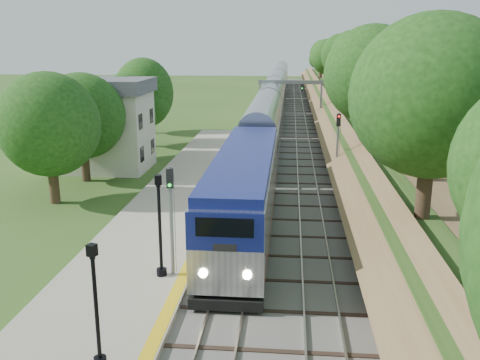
# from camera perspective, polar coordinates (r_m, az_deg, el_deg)

# --- Properties ---
(trackbed) EXTENTS (9.50, 170.00, 0.28)m
(trackbed) POSITION_cam_1_polar(r_m,az_deg,el_deg) (76.27, 4.95, 6.23)
(trackbed) COLOR #4C4944
(trackbed) RESTS_ON ground
(platform) EXTENTS (6.40, 68.00, 0.38)m
(platform) POSITION_cam_1_polar(r_m,az_deg,el_deg) (34.21, -7.97, -4.27)
(platform) COLOR gray
(platform) RESTS_ON ground
(yellow_stripe) EXTENTS (0.55, 68.00, 0.01)m
(yellow_stripe) POSITION_cam_1_polar(r_m,az_deg,el_deg) (33.62, -3.23, -4.14)
(yellow_stripe) COLOR gold
(yellow_stripe) RESTS_ON platform
(embankment) EXTENTS (10.64, 170.00, 11.70)m
(embankment) POSITION_cam_1_polar(r_m,az_deg,el_deg) (76.42, 11.30, 7.45)
(embankment) COLOR brown
(embankment) RESTS_ON ground
(station_building) EXTENTS (8.60, 6.60, 8.00)m
(station_building) POSITION_cam_1_polar(r_m,az_deg,el_deg) (48.87, -14.51, 5.84)
(station_building) COLOR beige
(station_building) RESTS_ON ground
(signal_gantry) EXTENTS (8.40, 0.38, 6.20)m
(signal_gantry) POSITION_cam_1_polar(r_m,az_deg,el_deg) (70.73, 5.38, 9.44)
(signal_gantry) COLOR slate
(signal_gantry) RESTS_ON ground
(trees_behind_platform) EXTENTS (7.82, 53.32, 7.21)m
(trees_behind_platform) POSITION_cam_1_polar(r_m,az_deg,el_deg) (39.19, -15.18, 4.35)
(trees_behind_platform) COLOR #332316
(trees_behind_platform) RESTS_ON ground
(train) EXTENTS (3.23, 129.53, 4.76)m
(train) POSITION_cam_1_polar(r_m,az_deg,el_deg) (84.16, 3.66, 8.66)
(train) COLOR black
(train) RESTS_ON trackbed
(lamppost_mid) EXTENTS (0.44, 0.44, 4.44)m
(lamppost_mid) POSITION_cam_1_polar(r_m,az_deg,el_deg) (19.09, -15.05, -13.52)
(lamppost_mid) COLOR black
(lamppost_mid) RESTS_ON platform
(lamppost_far) EXTENTS (0.49, 0.49, 4.93)m
(lamppost_far) POSITION_cam_1_polar(r_m,az_deg,el_deg) (25.28, -8.52, -5.47)
(lamppost_far) COLOR black
(lamppost_far) RESTS_ON platform
(signal_platform) EXTENTS (0.31, 0.25, 5.27)m
(signal_platform) POSITION_cam_1_polar(r_m,az_deg,el_deg) (25.02, -7.37, -3.12)
(signal_platform) COLOR slate
(signal_platform) RESTS_ON platform
(signal_farside) EXTENTS (0.32, 0.25, 5.77)m
(signal_farside) POSITION_cam_1_polar(r_m,az_deg,el_deg) (41.84, 10.37, 4.02)
(signal_farside) COLOR slate
(signal_farside) RESTS_ON ground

